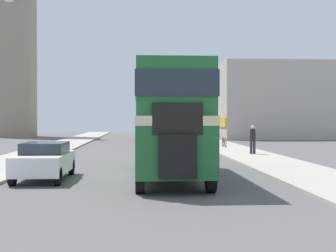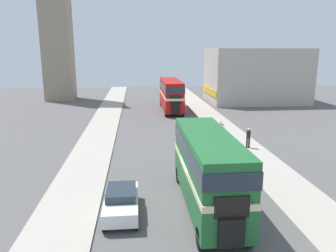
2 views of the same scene
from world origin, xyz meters
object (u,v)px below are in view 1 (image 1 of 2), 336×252
car_parked_near (45,160)px  bicycle_on_pavement (224,142)px  bus_distant (161,116)px  pedestrian_walking (253,138)px  church_tower (14,18)px  double_decker_bus (168,115)px

car_parked_near → bicycle_on_pavement: (10.24, 18.04, -0.26)m
bus_distant → pedestrian_walking: bearing=-75.8°
bus_distant → pedestrian_walking: 19.94m
pedestrian_walking → bicycle_on_pavement: pedestrian_walking is taller
bicycle_on_pavement → church_tower: 36.60m
pedestrian_walking → church_tower: size_ratio=0.06×
double_decker_bus → bus_distant: size_ratio=0.88×
pedestrian_walking → bus_distant: bearing=104.2°
double_decker_bus → car_parked_near: bearing=-176.1°
bus_distant → church_tower: 25.49m
double_decker_bus → pedestrian_walking: bearing=60.4°
church_tower → bicycle_on_pavement: bearing=-47.7°
bicycle_on_pavement → car_parked_near: bearing=-119.6°
double_decker_bus → pedestrian_walking: double_decker_bus is taller
car_parked_near → church_tower: size_ratio=0.14×
car_parked_near → church_tower: (-12.33, 42.81, 14.45)m
pedestrian_walking → bicycle_on_pavement: size_ratio=1.02×
car_parked_near → church_tower: 46.83m
bus_distant → pedestrian_walking: size_ratio=6.01×
car_parked_near → bicycle_on_pavement: 20.74m
bus_distant → car_parked_near: size_ratio=2.64×
pedestrian_walking → double_decker_bus: bearing=-119.6°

